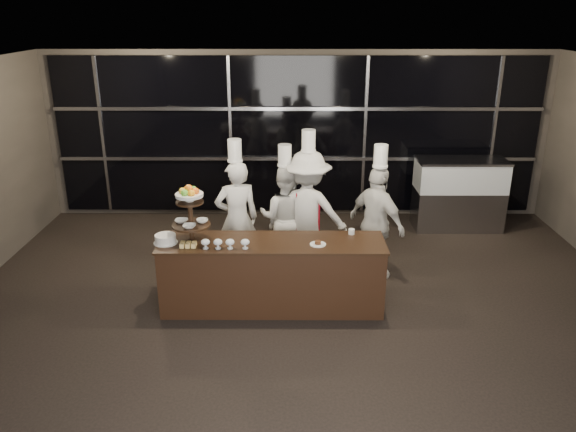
{
  "coord_description": "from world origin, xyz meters",
  "views": [
    {
      "loc": [
        -0.13,
        -4.99,
        3.67
      ],
      "look_at": [
        -0.16,
        1.77,
        1.15
      ],
      "focal_mm": 35.0,
      "sensor_mm": 36.0,
      "label": 1
    }
  ],
  "objects_px": {
    "layer_cake": "(165,239)",
    "chef_b": "(285,216)",
    "chef_d": "(377,223)",
    "display_case": "(459,190)",
    "buffet_counter": "(272,274)",
    "display_stand": "(190,210)",
    "chef_a": "(237,217)",
    "chef_c": "(308,212)"
  },
  "relations": [
    {
      "from": "buffet_counter",
      "to": "chef_b",
      "type": "height_order",
      "value": "chef_b"
    },
    {
      "from": "display_case",
      "to": "chef_a",
      "type": "relative_size",
      "value": 0.76
    },
    {
      "from": "chef_b",
      "to": "chef_c",
      "type": "bearing_deg",
      "value": -17.43
    },
    {
      "from": "layer_cake",
      "to": "chef_b",
      "type": "bearing_deg",
      "value": 40.76
    },
    {
      "from": "chef_c",
      "to": "chef_d",
      "type": "distance_m",
      "value": 1.0
    },
    {
      "from": "buffet_counter",
      "to": "chef_b",
      "type": "bearing_deg",
      "value": 82.98
    },
    {
      "from": "display_stand",
      "to": "layer_cake",
      "type": "xyz_separation_m",
      "value": [
        -0.32,
        -0.05,
        -0.37
      ]
    },
    {
      "from": "chef_c",
      "to": "display_stand",
      "type": "bearing_deg",
      "value": -142.99
    },
    {
      "from": "display_case",
      "to": "chef_d",
      "type": "xyz_separation_m",
      "value": [
        -1.73,
        -1.98,
        0.16
      ]
    },
    {
      "from": "layer_cake",
      "to": "chef_c",
      "type": "bearing_deg",
      "value": 32.9
    },
    {
      "from": "buffet_counter",
      "to": "layer_cake",
      "type": "relative_size",
      "value": 9.47
    },
    {
      "from": "buffet_counter",
      "to": "chef_b",
      "type": "relative_size",
      "value": 1.52
    },
    {
      "from": "chef_a",
      "to": "chef_b",
      "type": "xyz_separation_m",
      "value": [
        0.68,
        0.25,
        -0.08
      ]
    },
    {
      "from": "chef_b",
      "to": "chef_d",
      "type": "xyz_separation_m",
      "value": [
        1.29,
        -0.37,
        0.05
      ]
    },
    {
      "from": "display_case",
      "to": "chef_b",
      "type": "relative_size",
      "value": 0.81
    },
    {
      "from": "display_stand",
      "to": "chef_b",
      "type": "relative_size",
      "value": 0.4
    },
    {
      "from": "chef_c",
      "to": "chef_d",
      "type": "relative_size",
      "value": 1.07
    },
    {
      "from": "chef_a",
      "to": "chef_d",
      "type": "distance_m",
      "value": 1.97
    },
    {
      "from": "buffet_counter",
      "to": "display_stand",
      "type": "relative_size",
      "value": 3.81
    },
    {
      "from": "buffet_counter",
      "to": "chef_a",
      "type": "xyz_separation_m",
      "value": [
        -0.53,
        0.97,
        0.41
      ]
    },
    {
      "from": "buffet_counter",
      "to": "layer_cake",
      "type": "distance_m",
      "value": 1.42
    },
    {
      "from": "layer_cake",
      "to": "display_case",
      "type": "xyz_separation_m",
      "value": [
        4.49,
        2.88,
        -0.29
      ]
    },
    {
      "from": "buffet_counter",
      "to": "chef_c",
      "type": "height_order",
      "value": "chef_c"
    },
    {
      "from": "chef_a",
      "to": "chef_b",
      "type": "height_order",
      "value": "chef_a"
    },
    {
      "from": "buffet_counter",
      "to": "chef_d",
      "type": "distance_m",
      "value": 1.72
    },
    {
      "from": "layer_cake",
      "to": "chef_b",
      "type": "xyz_separation_m",
      "value": [
        1.47,
        1.27,
        -0.17
      ]
    },
    {
      "from": "buffet_counter",
      "to": "chef_b",
      "type": "distance_m",
      "value": 1.27
    },
    {
      "from": "display_stand",
      "to": "chef_d",
      "type": "xyz_separation_m",
      "value": [
        2.44,
        0.85,
        -0.49
      ]
    },
    {
      "from": "chef_d",
      "to": "layer_cake",
      "type": "bearing_deg",
      "value": -161.92
    },
    {
      "from": "chef_b",
      "to": "buffet_counter",
      "type": "bearing_deg",
      "value": -97.02
    },
    {
      "from": "layer_cake",
      "to": "chef_a",
      "type": "bearing_deg",
      "value": 51.91
    },
    {
      "from": "display_stand",
      "to": "display_case",
      "type": "relative_size",
      "value": 0.49
    },
    {
      "from": "buffet_counter",
      "to": "display_case",
      "type": "bearing_deg",
      "value": 41.77
    },
    {
      "from": "display_stand",
      "to": "display_case",
      "type": "xyz_separation_m",
      "value": [
        4.17,
        2.83,
        -0.65
      ]
    },
    {
      "from": "chef_d",
      "to": "display_case",
      "type": "bearing_deg",
      "value": 48.86
    },
    {
      "from": "buffet_counter",
      "to": "display_stand",
      "type": "bearing_deg",
      "value": -179.99
    },
    {
      "from": "buffet_counter",
      "to": "chef_d",
      "type": "xyz_separation_m",
      "value": [
        1.44,
        0.85,
        0.38
      ]
    },
    {
      "from": "layer_cake",
      "to": "chef_c",
      "type": "xyz_separation_m",
      "value": [
        1.8,
        1.17,
        -0.06
      ]
    },
    {
      "from": "chef_c",
      "to": "chef_d",
      "type": "height_order",
      "value": "chef_c"
    },
    {
      "from": "layer_cake",
      "to": "display_case",
      "type": "distance_m",
      "value": 5.34
    },
    {
      "from": "buffet_counter",
      "to": "chef_c",
      "type": "xyz_separation_m",
      "value": [
        0.48,
        1.12,
        0.45
      ]
    },
    {
      "from": "display_stand",
      "to": "chef_c",
      "type": "relative_size",
      "value": 0.35
    }
  ]
}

